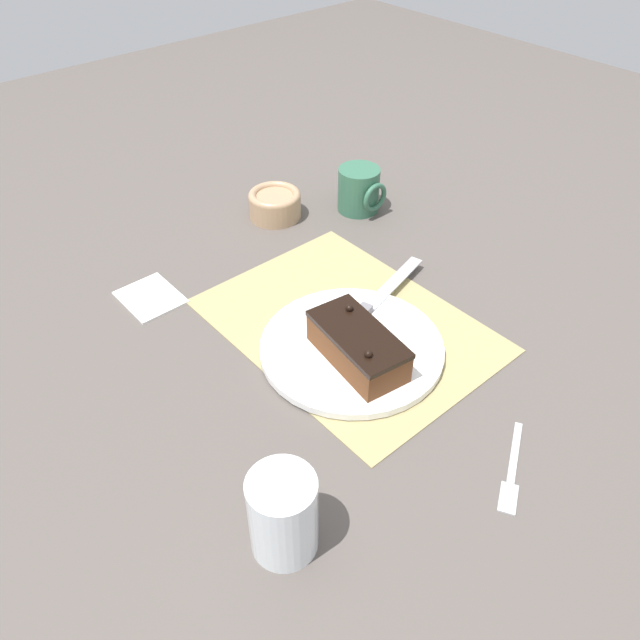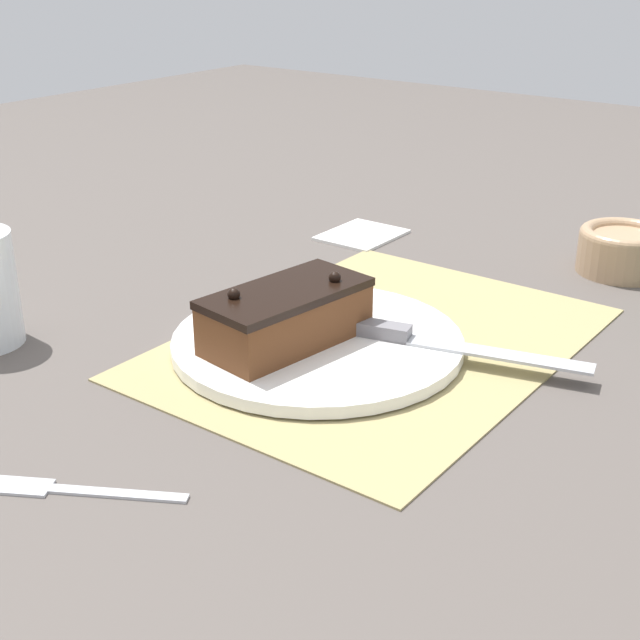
{
  "view_description": "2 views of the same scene",
  "coord_description": "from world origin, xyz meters",
  "px_view_note": "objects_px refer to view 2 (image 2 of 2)",
  "views": [
    {
      "loc": [
        0.56,
        -0.54,
        0.68
      ],
      "look_at": [
        0.01,
        -0.07,
        0.06
      ],
      "focal_mm": 35.0,
      "sensor_mm": 36.0,
      "label": 1
    },
    {
      "loc": [
        0.69,
        0.44,
        0.38
      ],
      "look_at": [
        0.05,
        -0.04,
        0.03
      ],
      "focal_mm": 50.0,
      "sensor_mm": 36.0,
      "label": 2
    }
  ],
  "objects_px": {
    "serving_knife": "(412,337)",
    "small_bowl": "(623,249)",
    "chocolate_cake": "(286,316)",
    "cake_plate": "(318,342)",
    "dessert_fork": "(71,489)"
  },
  "relations": [
    {
      "from": "small_bowl",
      "to": "dessert_fork",
      "type": "xyz_separation_m",
      "value": [
        0.71,
        -0.16,
        -0.03
      ]
    },
    {
      "from": "small_bowl",
      "to": "dessert_fork",
      "type": "bearing_deg",
      "value": -12.93
    },
    {
      "from": "chocolate_cake",
      "to": "dessert_fork",
      "type": "relative_size",
      "value": 1.27
    },
    {
      "from": "serving_knife",
      "to": "cake_plate",
      "type": "bearing_deg",
      "value": -75.07
    },
    {
      "from": "serving_knife",
      "to": "small_bowl",
      "type": "relative_size",
      "value": 2.38
    },
    {
      "from": "cake_plate",
      "to": "serving_knife",
      "type": "bearing_deg",
      "value": 119.51
    },
    {
      "from": "chocolate_cake",
      "to": "serving_knife",
      "type": "distance_m",
      "value": 0.12
    },
    {
      "from": "cake_plate",
      "to": "small_bowl",
      "type": "xyz_separation_m",
      "value": [
        -0.4,
        0.16,
        0.02
      ]
    },
    {
      "from": "cake_plate",
      "to": "chocolate_cake",
      "type": "bearing_deg",
      "value": -29.37
    },
    {
      "from": "cake_plate",
      "to": "small_bowl",
      "type": "relative_size",
      "value": 2.69
    },
    {
      "from": "serving_knife",
      "to": "small_bowl",
      "type": "xyz_separation_m",
      "value": [
        -0.36,
        0.08,
        0.01
      ]
    },
    {
      "from": "chocolate_cake",
      "to": "dessert_fork",
      "type": "xyz_separation_m",
      "value": [
        0.27,
        0.02,
        -0.04
      ]
    },
    {
      "from": "small_bowl",
      "to": "dessert_fork",
      "type": "distance_m",
      "value": 0.72
    },
    {
      "from": "chocolate_cake",
      "to": "small_bowl",
      "type": "xyz_separation_m",
      "value": [
        -0.43,
        0.18,
        -0.01
      ]
    },
    {
      "from": "cake_plate",
      "to": "dessert_fork",
      "type": "xyz_separation_m",
      "value": [
        0.3,
        -0.0,
        -0.01
      ]
    }
  ]
}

